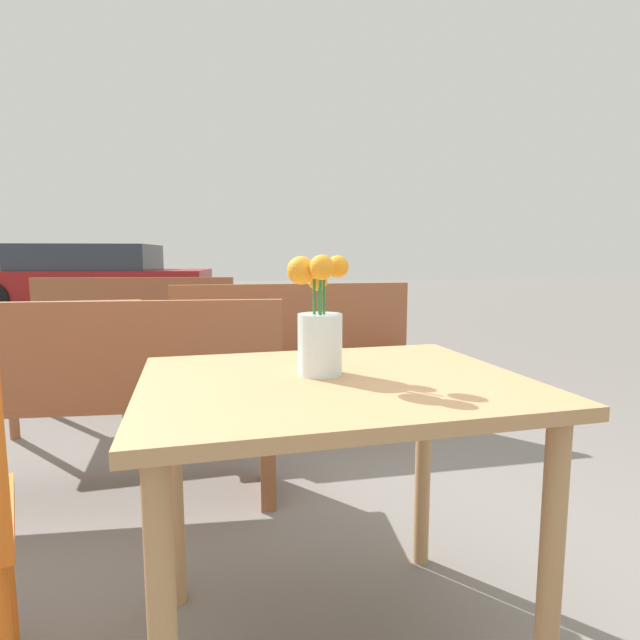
{
  "coord_description": "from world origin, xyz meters",
  "views": [
    {
      "loc": [
        -0.23,
        -1.14,
        1.01
      ],
      "look_at": [
        -0.03,
        0.04,
        0.86
      ],
      "focal_mm": 28.0,
      "sensor_mm": 36.0,
      "label": 1
    }
  ],
  "objects_px": {
    "table_front": "(334,422)",
    "parked_car": "(91,279)",
    "bench_near": "(36,399)",
    "bench_middle": "(296,353)",
    "flower_vase": "(319,330)",
    "table_back": "(76,327)",
    "bench_far": "(139,326)"
  },
  "relations": [
    {
      "from": "bench_near",
      "to": "bench_middle",
      "type": "relative_size",
      "value": 1.31
    },
    {
      "from": "flower_vase",
      "to": "bench_near",
      "type": "distance_m",
      "value": 1.31
    },
    {
      "from": "table_front",
      "to": "bench_middle",
      "type": "xyz_separation_m",
      "value": [
        0.12,
        1.71,
        -0.16
      ]
    },
    {
      "from": "bench_middle",
      "to": "table_back",
      "type": "relative_size",
      "value": 1.89
    },
    {
      "from": "table_front",
      "to": "bench_far",
      "type": "xyz_separation_m",
      "value": [
        -0.99,
        3.01,
        -0.15
      ]
    },
    {
      "from": "bench_far",
      "to": "parked_car",
      "type": "bearing_deg",
      "value": 108.01
    },
    {
      "from": "table_back",
      "to": "parked_car",
      "type": "height_order",
      "value": "parked_car"
    },
    {
      "from": "bench_near",
      "to": "bench_far",
      "type": "bearing_deg",
      "value": 90.24
    },
    {
      "from": "bench_middle",
      "to": "table_back",
      "type": "bearing_deg",
      "value": 164.24
    },
    {
      "from": "bench_middle",
      "to": "table_front",
      "type": "bearing_deg",
      "value": -94.02
    },
    {
      "from": "table_front",
      "to": "flower_vase",
      "type": "xyz_separation_m",
      "value": [
        -0.03,
        0.04,
        0.22
      ]
    },
    {
      "from": "bench_near",
      "to": "table_back",
      "type": "distance_m",
      "value": 1.24
    },
    {
      "from": "table_front",
      "to": "bench_near",
      "type": "distance_m",
      "value": 1.31
    },
    {
      "from": "table_back",
      "to": "bench_middle",
      "type": "bearing_deg",
      "value": -15.76
    },
    {
      "from": "table_front",
      "to": "flower_vase",
      "type": "relative_size",
      "value": 3.28
    },
    {
      "from": "bench_middle",
      "to": "parked_car",
      "type": "relative_size",
      "value": 0.33
    },
    {
      "from": "bench_middle",
      "to": "table_back",
      "type": "xyz_separation_m",
      "value": [
        -1.3,
        0.37,
        0.13
      ]
    },
    {
      "from": "flower_vase",
      "to": "bench_middle",
      "type": "height_order",
      "value": "flower_vase"
    },
    {
      "from": "bench_middle",
      "to": "parked_car",
      "type": "bearing_deg",
      "value": 112.92
    },
    {
      "from": "flower_vase",
      "to": "bench_middle",
      "type": "xyz_separation_m",
      "value": [
        0.15,
        1.68,
        -0.38
      ]
    },
    {
      "from": "table_front",
      "to": "bench_near",
      "type": "height_order",
      "value": "bench_near"
    },
    {
      "from": "flower_vase",
      "to": "bench_middle",
      "type": "bearing_deg",
      "value": 84.88
    },
    {
      "from": "table_front",
      "to": "bench_near",
      "type": "xyz_separation_m",
      "value": [
        -0.98,
        0.86,
        -0.14
      ]
    },
    {
      "from": "bench_middle",
      "to": "bench_far",
      "type": "bearing_deg",
      "value": 130.6
    },
    {
      "from": "table_front",
      "to": "flower_vase",
      "type": "height_order",
      "value": "flower_vase"
    },
    {
      "from": "table_front",
      "to": "table_back",
      "type": "bearing_deg",
      "value": 119.66
    },
    {
      "from": "table_back",
      "to": "bench_near",
      "type": "bearing_deg",
      "value": -80.58
    },
    {
      "from": "flower_vase",
      "to": "bench_near",
      "type": "bearing_deg",
      "value": 139.07
    },
    {
      "from": "table_front",
      "to": "parked_car",
      "type": "bearing_deg",
      "value": 108.09
    },
    {
      "from": "bench_near",
      "to": "bench_middle",
      "type": "xyz_separation_m",
      "value": [
        1.1,
        0.85,
        -0.02
      ]
    },
    {
      "from": "bench_middle",
      "to": "table_back",
      "type": "height_order",
      "value": "bench_middle"
    },
    {
      "from": "flower_vase",
      "to": "table_back",
      "type": "bearing_deg",
      "value": 119.46
    }
  ]
}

